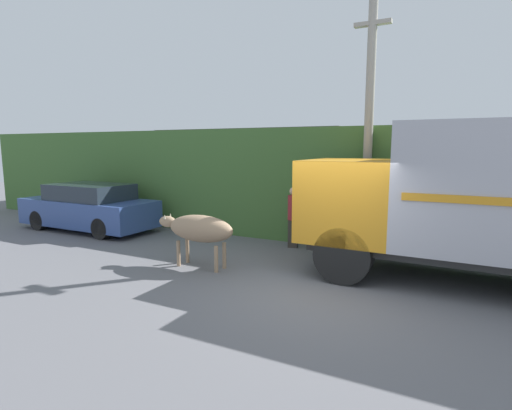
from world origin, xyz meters
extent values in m
plane|color=slate|center=(0.00, 0.00, 0.00)|extent=(60.00, 60.00, 0.00)
cube|color=#426B33|center=(0.00, 6.82, 1.67)|extent=(32.00, 6.91, 3.33)
cube|color=#8CC69E|center=(-4.01, 4.86, 1.60)|extent=(6.19, 2.40, 3.19)
cube|color=#4C4742|center=(-4.01, 4.86, 3.27)|extent=(6.49, 2.70, 0.16)
cube|color=#2D2D2D|center=(2.40, 1.53, 0.68)|extent=(5.93, 1.83, 0.18)
cube|color=orange|center=(0.14, 1.53, 1.64)|extent=(1.93, 2.28, 1.73)
cube|color=#232D38|center=(-0.85, 1.53, 1.95)|extent=(0.04, 1.94, 0.61)
cylinder|color=black|center=(0.23, 0.64, 0.59)|extent=(1.18, 0.50, 1.18)
ellipsoid|color=#9E7F60|center=(-2.99, 0.13, 0.92)|extent=(1.70, 0.63, 0.63)
ellipsoid|color=#9E7F60|center=(-3.95, 0.13, 1.00)|extent=(0.47, 0.27, 0.27)
cone|color=#B7AD93|center=(-3.95, 0.03, 1.13)|extent=(0.06, 0.06, 0.11)
cone|color=#B7AD93|center=(-3.95, 0.24, 1.13)|extent=(0.06, 0.06, 0.11)
cylinder|color=#9E7F60|center=(-3.51, -0.04, 0.30)|extent=(0.09, 0.09, 0.61)
cylinder|color=#9E7F60|center=(-3.51, 0.30, 0.30)|extent=(0.09, 0.09, 0.61)
cylinder|color=#9E7F60|center=(-2.46, -0.04, 0.30)|extent=(0.09, 0.09, 0.61)
cylinder|color=#9E7F60|center=(-2.46, 0.30, 0.30)|extent=(0.09, 0.09, 0.61)
cube|color=#334C8C|center=(-8.82, 1.89, 0.61)|extent=(4.79, 1.85, 0.86)
cube|color=#232D38|center=(-8.70, 1.89, 1.30)|extent=(2.64, 1.70, 0.52)
cylinder|color=black|center=(-10.30, 1.11, 0.33)|extent=(0.66, 0.30, 0.66)
cylinder|color=black|center=(-7.33, 1.11, 0.33)|extent=(0.66, 0.30, 0.66)
cube|color=#38332D|center=(-1.79, 2.84, 0.39)|extent=(0.29, 0.22, 0.78)
cylinder|color=maroon|center=(-1.79, 2.84, 1.13)|extent=(0.36, 0.36, 0.68)
sphere|color=#DBB28E|center=(-1.79, 2.84, 1.58)|extent=(0.23, 0.23, 0.23)
cylinder|color=#9E998E|center=(0.10, 3.16, 3.28)|extent=(0.22, 0.22, 6.56)
cube|color=#9E998E|center=(0.10, 3.16, 5.78)|extent=(0.90, 0.18, 0.10)
camera|label=1|loc=(2.30, -7.28, 2.79)|focal=28.00mm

